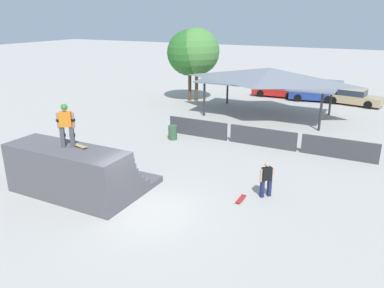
{
  "coord_description": "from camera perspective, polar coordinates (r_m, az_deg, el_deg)",
  "views": [
    {
      "loc": [
        7.39,
        -10.37,
        7.07
      ],
      "look_at": [
        -0.43,
        4.86,
        1.15
      ],
      "focal_mm": 35.0,
      "sensor_mm": 36.0,
      "label": 1
    }
  ],
  "objects": [
    {
      "name": "bystander_walking",
      "position": [
        15.47,
        11.28,
        -5.04
      ],
      "size": [
        0.49,
        0.51,
        1.52
      ],
      "rotation": [
        0.0,
        0.0,
        3.95
      ],
      "color": "#1E2347",
      "rests_on": "ground"
    },
    {
      "name": "barrier_fence",
      "position": [
        21.48,
        10.71,
        1.0
      ],
      "size": [
        12.03,
        0.12,
        1.05
      ],
      "color": "#3D3D42",
      "rests_on": "ground"
    },
    {
      "name": "ground_plane",
      "position": [
        14.56,
        -7.37,
        -10.13
      ],
      "size": [
        160.0,
        160.0,
        0.0
      ],
      "primitive_type": "plane",
      "color": "#ADA8A0"
    },
    {
      "name": "parked_car_blue",
      "position": [
        34.38,
        17.92,
        7.31
      ],
      "size": [
        4.27,
        2.41,
        1.27
      ],
      "rotation": [
        0.0,
        0.0,
        0.17
      ],
      "color": "navy",
      "rests_on": "ground"
    },
    {
      "name": "tree_far_back",
      "position": [
        32.26,
        -0.35,
        13.72
      ],
      "size": [
        3.81,
        3.81,
        5.97
      ],
      "color": "brown",
      "rests_on": "ground"
    },
    {
      "name": "pavilion_shelter",
      "position": [
        27.86,
        11.72,
        10.24
      ],
      "size": [
        9.64,
        5.29,
        3.51
      ],
      "color": "#2D2D33",
      "rests_on": "ground"
    },
    {
      "name": "quarter_pipe_ramp",
      "position": [
        16.27,
        -17.37,
        -4.14
      ],
      "size": [
        5.33,
        3.83,
        2.09
      ],
      "color": "#565459",
      "rests_on": "ground"
    },
    {
      "name": "parked_car_red",
      "position": [
        35.25,
        12.74,
        8.04
      ],
      "size": [
        4.3,
        1.81,
        1.27
      ],
      "rotation": [
        0.0,
        0.0,
        0.04
      ],
      "color": "red",
      "rests_on": "ground"
    },
    {
      "name": "skateboard_on_deck",
      "position": [
        15.51,
        -16.71,
        -0.26
      ],
      "size": [
        0.86,
        0.37,
        0.09
      ],
      "rotation": [
        0.0,
        0.0,
        -0.21
      ],
      "color": "silver",
      "rests_on": "quarter_pipe_ramp"
    },
    {
      "name": "trash_bin",
      "position": [
        22.37,
        -2.96,
        1.77
      ],
      "size": [
        0.52,
        0.52,
        0.85
      ],
      "primitive_type": "cylinder",
      "color": "#385B3D",
      "rests_on": "ground"
    },
    {
      "name": "skater_on_deck",
      "position": [
        15.42,
        -18.67,
        3.12
      ],
      "size": [
        0.72,
        0.53,
        1.75
      ],
      "rotation": [
        0.0,
        0.0,
        0.54
      ],
      "color": "#4C4C51",
      "rests_on": "quarter_pipe_ramp"
    },
    {
      "name": "skateboard_on_ground",
      "position": [
        15.35,
        7.48,
        -8.28
      ],
      "size": [
        0.2,
        0.77,
        0.09
      ],
      "rotation": [
        0.0,
        0.0,
        1.57
      ],
      "color": "green",
      "rests_on": "ground"
    },
    {
      "name": "tree_beside_pavilion",
      "position": [
        32.15,
        0.71,
        13.89
      ],
      "size": [
        3.85,
        3.85,
        6.1
      ],
      "color": "brown",
      "rests_on": "ground"
    },
    {
      "name": "parked_car_tan",
      "position": [
        33.93,
        23.31,
        6.54
      ],
      "size": [
        4.74,
        2.47,
        1.27
      ],
      "rotation": [
        0.0,
        0.0,
        -0.18
      ],
      "color": "tan",
      "rests_on": "ground"
    }
  ]
}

